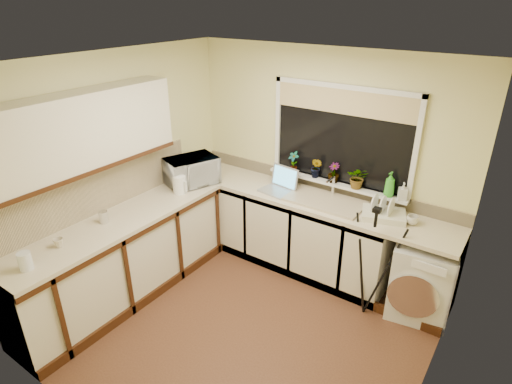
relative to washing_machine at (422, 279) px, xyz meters
The scene contains 34 objects.
floor 1.78m from the washing_machine, 138.47° to the right, with size 3.20×3.20×0.00m, color brown.
ceiling 2.69m from the washing_machine, 138.47° to the right, with size 3.20×3.20×0.00m, color white.
wall_back 1.58m from the washing_machine, 165.10° to the left, with size 3.20×3.20×0.00m, color beige.
wall_front 3.07m from the washing_machine, 116.14° to the right, with size 3.20×3.20×0.00m, color beige.
wall_left 3.23m from the washing_machine, 158.33° to the right, with size 3.00×3.00×0.00m, color beige.
wall_right 1.45m from the washing_machine, 75.52° to the right, with size 3.00×3.00×0.00m, color beige.
base_cabinet_back 1.63m from the washing_machine, behind, with size 2.55×0.60×0.86m, color silver.
base_cabinet_left 2.98m from the washing_machine, 150.81° to the right, with size 0.54×2.40×0.86m, color silver.
worktop_back 1.39m from the washing_machine, behind, with size 3.20×0.60×0.04m, color beige.
worktop_left 3.02m from the washing_machine, 150.81° to the right, with size 0.60×2.40×0.04m, color beige.
upper_cabinet 3.47m from the washing_machine, 149.68° to the right, with size 0.28×1.90×0.70m, color silver.
splashback_left 3.32m from the washing_machine, 153.30° to the right, with size 0.02×2.40×0.45m, color beige.
splashback_back 1.46m from the washing_machine, 165.59° to the left, with size 3.20×0.02×0.14m, color beige.
window_glass 1.63m from the washing_machine, 163.26° to the left, with size 1.50×0.02×1.00m, color black.
window_blind 1.91m from the washing_machine, 164.46° to the left, with size 1.50×0.02×0.25m, color tan.
windowsill 1.31m from the washing_machine, 165.91° to the left, with size 1.60×0.14×0.03m, color white.
sink 1.22m from the washing_machine, behind, with size 0.82×0.46×0.03m, color tan.
faucet 1.29m from the washing_machine, 168.38° to the left, with size 0.03×0.03×0.24m, color silver.
washing_machine is the anchor object (origin of this frame).
laptop 1.75m from the washing_machine, behind, with size 0.39×0.36×0.26m.
kettle 2.69m from the washing_machine, 165.44° to the right, with size 0.15×0.15×0.20m, color white.
dish_rack 0.72m from the washing_machine, behind, with size 0.42×0.31×0.06m, color beige.
tripod 0.57m from the washing_machine, 143.83° to the right, with size 0.58×0.58×1.18m, color black, non-canonical shape.
glass_jug 3.55m from the washing_machine, 136.33° to the right, with size 0.11×0.11×0.15m, color white.
steel_jar 3.15m from the washing_machine, 149.42° to the right, with size 0.09×0.09×0.12m, color silver.
microwave 2.72m from the washing_machine, behind, with size 0.57×0.39×0.32m, color white.
plant_a 1.82m from the washing_machine, behind, with size 0.13×0.09×0.25m, color #999999.
plant_b 1.57m from the washing_machine, 168.71° to the left, with size 0.13×0.10×0.23m, color #999999.
plant_c 1.39m from the washing_machine, 166.74° to the left, with size 0.12×0.12×0.22m, color #999999.
plant_d 1.18m from the washing_machine, 162.98° to the left, with size 0.22×0.19×0.24m, color #999999.
soap_bottle_green 0.97m from the washing_machine, 153.46° to the left, with size 0.10×0.10×0.26m, color green.
soap_bottle_clear 0.87m from the washing_machine, 145.51° to the left, with size 0.08×0.08×0.18m, color #999999.
cup_back 0.60m from the washing_machine, 156.43° to the left, with size 0.11×0.11×0.09m, color beige.
cup_left 3.39m from the washing_machine, 141.66° to the right, with size 0.09×0.09×0.08m, color beige.
Camera 1 is at (1.88, -2.53, 2.90)m, focal length 29.58 mm.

